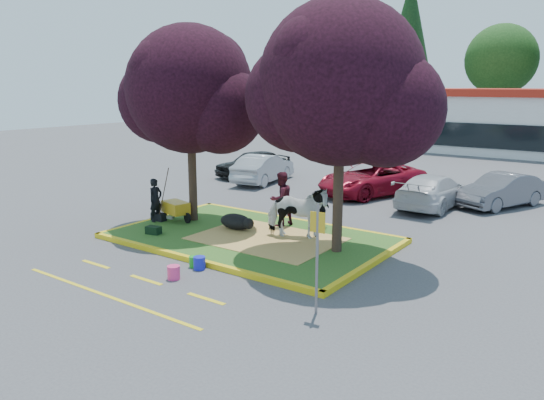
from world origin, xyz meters
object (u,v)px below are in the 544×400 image
Objects in this scene: bucket_green at (194,262)px; car_silver at (263,168)px; cow at (297,212)px; car_black at (253,164)px; sign_post at (317,248)px; bucket_blue at (199,263)px; calf at (236,222)px; handler at (156,200)px; wheelbarrow at (176,208)px; bucket_pink at (174,272)px.

bucket_green is 12.44m from car_silver.
cow is 11.90m from car_black.
sign_post reaches higher than bucket_blue.
calf is at bearing 111.21° from car_silver.
car_silver reaches higher than bucket_green.
cow is 0.47× the size of car_black.
handler is 0.36× the size of car_black.
handler is at bearing 149.85° from bucket_green.
wheelbarrow is 4.65m from bucket_blue.
bucket_green is at bearing -70.92° from calf.
calf is 3.40× the size of bucket_pink.
car_black is at bearing 18.03° from handler.
cow is 5.60× the size of bucket_pink.
cow is 3.61m from bucket_blue.
sign_post is at bearing -110.66° from handler.
calf is at bearing 140.90° from sign_post.
bucket_pink is at bearing 147.51° from cow.
calf is at bearing 108.42° from bucket_pink.
calf is at bearing 75.62° from cow.
bucket_blue is at bearing -22.18° from wheelbarrow.
car_silver is at bearing 11.53° from handler.
sign_post is 4.37m from bucket_green.
bucket_blue is (-0.79, -3.43, -0.79)m from cow.
wheelbarrow is 6.20× the size of bucket_green.
sign_post is at bearing -36.34° from calf.
bucket_pink is at bearing -77.21° from bucket_green.
calf is 2.37m from wheelbarrow.
sign_post reaches higher than calf.
cow is 6.68× the size of bucket_green.
cow is 3.63m from bucket_green.
sign_post is 15.32m from car_silver.
handler is at bearing 92.39° from car_silver.
wheelbarrow is at bearing 152.35° from sign_post.
sign_post reaches higher than wheelbarrow.
bucket_green is (3.99, -2.32, -0.74)m from handler.
sign_post is (7.60, -3.37, 0.84)m from wheelbarrow.
handler is 4.31× the size of bucket_pink.
sign_post is at bearing -164.21° from cow.
bucket_blue is at bearing -67.52° from calf.
bucket_pink is at bearing -91.19° from bucket_blue.
bucket_blue is at bearing 145.11° from cow.
wheelbarrow is at bearing 96.39° from car_silver.
wheelbarrow is at bearing -172.11° from calf.
handler reaches higher than bucket_pink.
bucket_pink is at bearing -128.53° from handler.
wheelbarrow is at bearing -51.66° from handler.
car_black is at bearing 121.30° from bucket_green.
bucket_green is 0.85× the size of bucket_blue.
wheelbarrow is 0.75× the size of sign_post.
car_silver is (1.39, -0.97, 0.00)m from car_black.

